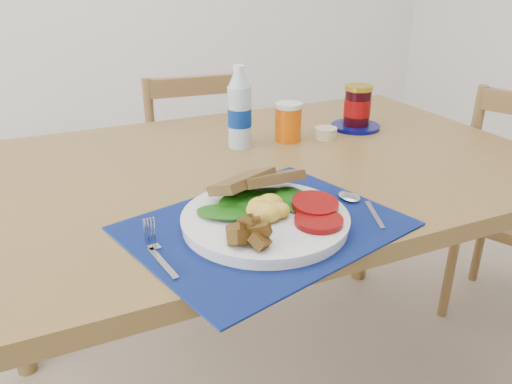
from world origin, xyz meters
The scene contains 10 objects.
table centered at (0.00, 0.20, 0.67)m, with size 1.40×0.90×0.75m.
chair_far centered at (0.05, 0.92, 0.53)m, with size 0.41×0.40×1.03m.
placemat centered at (-0.13, -0.10, 0.75)m, with size 0.47×0.37×0.00m, color black.
breakfast_plate centered at (-0.14, -0.11, 0.77)m, with size 0.30×0.30×0.07m.
fork centered at (-0.34, -0.12, 0.76)m, with size 0.03×0.15×0.00m.
spoon centered at (0.07, -0.10, 0.76)m, with size 0.05×0.17×0.00m.
water_bottle centered at (0.00, 0.33, 0.84)m, with size 0.06×0.06×0.21m.
juice_glass centered at (0.14, 0.32, 0.80)m, with size 0.07×0.07×0.10m, color #CA5205.
ramekin centered at (0.24, 0.29, 0.77)m, with size 0.06×0.06×0.03m, color tan.
jam_on_saucer centered at (0.37, 0.33, 0.81)m, with size 0.14×0.14×0.13m.
Camera 1 is at (-0.48, -0.83, 1.19)m, focal length 35.00 mm.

